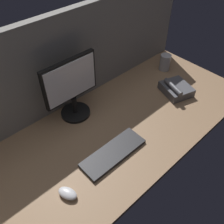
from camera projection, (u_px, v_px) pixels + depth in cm
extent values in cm
cube|color=#8C6B4C|center=(117.00, 127.00, 146.16)|extent=(180.00, 80.00, 3.00)
cube|color=gray|center=(74.00, 58.00, 144.64)|extent=(180.00, 5.00, 57.98)
cylinder|color=black|center=(76.00, 112.00, 151.58)|extent=(18.00, 18.00, 1.80)
cylinder|color=black|center=(75.00, 105.00, 147.12)|extent=(3.20, 3.20, 11.00)
cube|color=black|center=(70.00, 80.00, 135.03)|extent=(34.32, 2.40, 25.24)
cube|color=white|center=(71.00, 81.00, 134.29)|extent=(31.92, 0.60, 22.84)
cube|color=#262628|center=(113.00, 153.00, 129.35)|extent=(37.00, 13.00, 2.00)
ellipsoid|color=silver|center=(68.00, 193.00, 112.12)|extent=(8.55, 10.94, 3.40)
cylinder|color=#B2B2B7|center=(165.00, 62.00, 182.84)|extent=(7.90, 7.90, 12.11)
cube|color=#4C4C51|center=(176.00, 89.00, 165.15)|extent=(21.89, 23.21, 5.60)
cylinder|color=#4C4C51|center=(173.00, 87.00, 159.81)|extent=(8.16, 17.28, 3.20)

